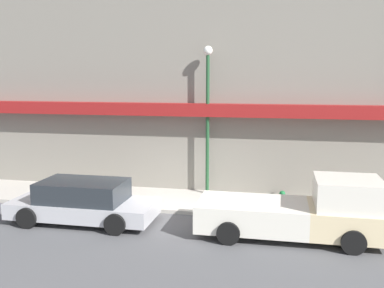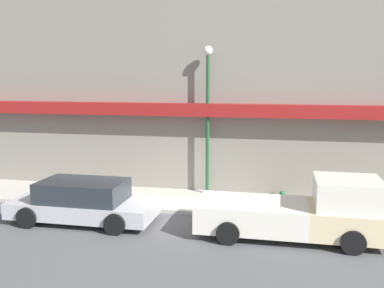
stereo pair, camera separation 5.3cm
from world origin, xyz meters
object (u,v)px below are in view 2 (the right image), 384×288
Objects in this scene: fire_hydrant at (282,201)px; street_lamp at (208,104)px; pickup_truck at (302,212)px; parked_car at (83,202)px.

fire_hydrant is 0.12× the size of street_lamp.
street_lamp is at bearing 149.58° from fire_hydrant.
pickup_truck is 5.98m from street_lamp.
parked_car is 6.79m from fire_hydrant.
pickup_truck reaches higher than fire_hydrant.
parked_car is 0.82× the size of street_lamp.
parked_car is at bearing 177.99° from pickup_truck.
pickup_truck is at bearing -74.49° from fire_hydrant.
pickup_truck is 7.61× the size of fire_hydrant.
pickup_truck reaches higher than parked_car.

